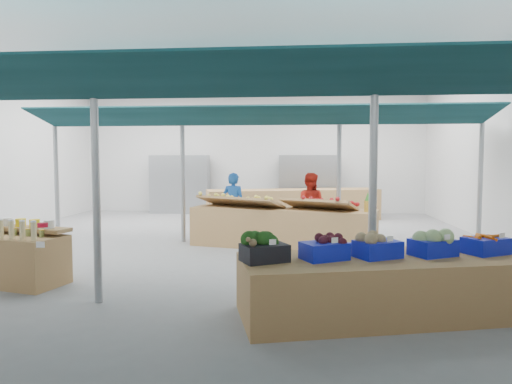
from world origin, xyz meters
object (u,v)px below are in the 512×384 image
(bottle_shelf, at_px, (13,256))
(vendor_left, at_px, (234,205))
(fruit_counter, at_px, (282,228))
(vendor_right, at_px, (309,206))
(crate_stack, at_px, (361,265))
(veg_counter, at_px, (393,286))

(bottle_shelf, distance_m, vendor_left, 5.11)
(fruit_counter, bearing_deg, vendor_right, 74.98)
(crate_stack, xyz_separation_m, vendor_left, (-2.46, 3.95, 0.48))
(fruit_counter, height_order, vendor_right, vendor_right)
(crate_stack, height_order, vendor_left, vendor_left)
(bottle_shelf, height_order, fruit_counter, bottle_shelf)
(crate_stack, bearing_deg, veg_counter, -81.47)
(fruit_counter, height_order, vendor_left, vendor_left)
(veg_counter, relative_size, vendor_left, 2.32)
(bottle_shelf, bearing_deg, vendor_left, 70.99)
(fruit_counter, bearing_deg, veg_counter, -57.11)
(vendor_right, bearing_deg, veg_counter, 112.79)
(veg_counter, relative_size, crate_stack, 5.95)
(bottle_shelf, relative_size, fruit_counter, 0.46)
(veg_counter, xyz_separation_m, vendor_right, (-0.85, 5.23, 0.43))
(vendor_left, bearing_deg, vendor_right, -166.41)
(crate_stack, distance_m, vendor_left, 4.68)
(veg_counter, height_order, vendor_left, vendor_left)
(veg_counter, bearing_deg, fruit_counter, 95.18)
(bottle_shelf, height_order, vendor_left, vendor_left)
(bottle_shelf, distance_m, fruit_counter, 5.08)
(bottle_shelf, xyz_separation_m, fruit_counter, (3.97, 3.18, 0.01))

